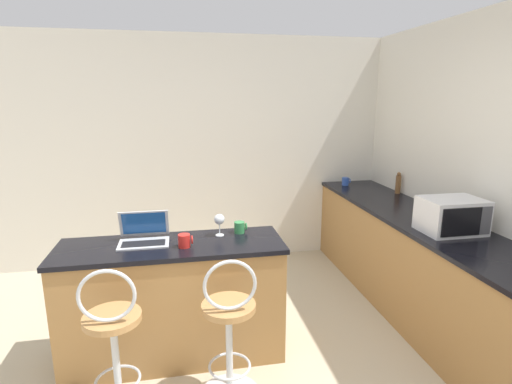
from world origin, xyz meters
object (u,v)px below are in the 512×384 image
object	(u,v)px
bar_stool_near	(114,347)
mug_blue	(346,181)
microwave	(452,216)
mug_green	(240,227)
bar_stool_far	(229,334)
mug_red	(185,241)
pepper_mill	(398,183)
laptop	(144,234)
wine_glass_tall	(219,220)

from	to	relation	value
bar_stool_near	mug_blue	distance (m)	3.23
microwave	mug_green	world-z (taller)	microwave
bar_stool_far	mug_red	bearing A→B (deg)	118.70
bar_stool_far	microwave	xyz separation A→B (m)	(1.78, 0.39, 0.56)
bar_stool_far	mug_blue	world-z (taller)	bar_stool_far
pepper_mill	bar_stool_far	bearing A→B (deg)	-141.35
laptop	mug_green	world-z (taller)	laptop
laptop	mug_red	world-z (taller)	laptop
mug_red	wine_glass_tall	xyz separation A→B (m)	(0.26, 0.19, 0.08)
mug_red	laptop	bearing A→B (deg)	150.33
mug_red	bar_stool_near	bearing A→B (deg)	-134.03
bar_stool_near	laptop	bearing A→B (deg)	76.08
pepper_mill	mug_green	xyz separation A→B (m)	(-1.89, -0.97, -0.07)
bar_stool_far	laptop	distance (m)	0.95
mug_red	wine_glass_tall	bearing A→B (deg)	36.27
mug_red	pepper_mill	xyz separation A→B (m)	(2.31, 1.19, 0.06)
mug_red	pepper_mill	bearing A→B (deg)	27.31
laptop	pepper_mill	world-z (taller)	pepper_mill
bar_stool_far	wine_glass_tall	size ratio (longest dim) A/B	5.94
microwave	bar_stool_near	bearing A→B (deg)	-171.03
pepper_mill	mug_green	world-z (taller)	pepper_mill
mug_red	mug_blue	bearing A→B (deg)	41.38
wine_glass_tall	mug_green	size ratio (longest dim) A/B	1.70
microwave	mug_red	bearing A→B (deg)	178.15
mug_blue	bar_stool_near	bearing A→B (deg)	-137.71
bar_stool_near	mug_blue	xyz separation A→B (m)	(2.36, 2.15, 0.48)
bar_stool_near	mug_green	world-z (taller)	bar_stool_near
mug_red	pepper_mill	distance (m)	2.61
bar_stool_far	microwave	world-z (taller)	microwave
bar_stool_near	bar_stool_far	xyz separation A→B (m)	(0.69, 0.00, 0.00)
wine_glass_tall	mug_red	bearing A→B (deg)	-143.73
bar_stool_near	wine_glass_tall	bearing A→B (deg)	42.67
mug_blue	wine_glass_tall	world-z (taller)	wine_glass_tall
bar_stool_near	microwave	size ratio (longest dim) A/B	2.22
bar_stool_far	pepper_mill	bearing A→B (deg)	38.65
wine_glass_tall	mug_green	world-z (taller)	wine_glass_tall
microwave	wine_glass_tall	world-z (taller)	microwave
pepper_mill	mug_green	distance (m)	2.12
laptop	pepper_mill	distance (m)	2.80
bar_stool_near	mug_red	bearing A→B (deg)	45.97
bar_stool_near	mug_blue	world-z (taller)	bar_stool_near
bar_stool_far	wine_glass_tall	xyz separation A→B (m)	(0.01, 0.65, 0.55)
bar_stool_near	bar_stool_far	distance (m)	0.69
microwave	mug_green	xyz separation A→B (m)	(-1.61, 0.29, -0.09)
microwave	pepper_mill	xyz separation A→B (m)	(0.28, 1.26, -0.02)
bar_stool_far	mug_green	distance (m)	0.85
microwave	wine_glass_tall	bearing A→B (deg)	171.66
bar_stool_far	pepper_mill	size ratio (longest dim) A/B	4.26
laptop	mug_blue	xyz separation A→B (m)	(2.21, 1.53, -0.01)
laptop	mug_red	bearing A→B (deg)	-29.67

